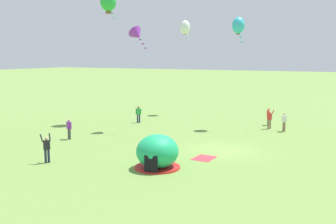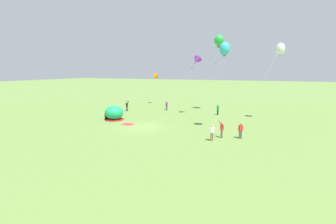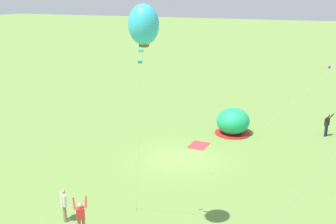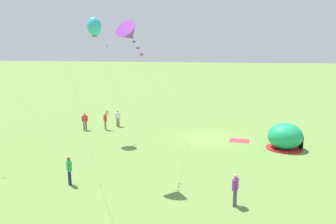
{
  "view_description": "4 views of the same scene",
  "coord_description": "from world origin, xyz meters",
  "px_view_note": "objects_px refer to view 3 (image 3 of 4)",
  "views": [
    {
      "loc": [
        -26.89,
        -9.18,
        6.9
      ],
      "look_at": [
        2.11,
        5.66,
        2.19
      ],
      "focal_mm": 42.0,
      "sensor_mm": 36.0,
      "label": 1
    },
    {
      "loc": [
        13.73,
        -25.01,
        7.21
      ],
      "look_at": [
        2.56,
        1.85,
        1.84
      ],
      "focal_mm": 24.0,
      "sensor_mm": 36.0,
      "label": 2
    },
    {
      "loc": [
        23.14,
        8.68,
        10.82
      ],
      "look_at": [
        2.46,
        0.12,
        4.02
      ],
      "focal_mm": 42.0,
      "sensor_mm": 36.0,
      "label": 3
    },
    {
      "loc": [
        -1.69,
        28.51,
        7.97
      ],
      "look_at": [
        3.3,
        1.81,
        2.6
      ],
      "focal_mm": 35.0,
      "sensor_mm": 36.0,
      "label": 4
    }
  ],
  "objects_px": {
    "person_center_field": "(64,203)",
    "person_arms_raised": "(81,217)",
    "popup_tent": "(233,122)",
    "person_flying_kite": "(327,124)",
    "kite_cyan": "(144,25)"
  },
  "relations": [
    {
      "from": "person_arms_raised",
      "to": "kite_cyan",
      "type": "distance_m",
      "value": 9.22
    },
    {
      "from": "popup_tent",
      "to": "kite_cyan",
      "type": "height_order",
      "value": "kite_cyan"
    },
    {
      "from": "person_center_field",
      "to": "person_arms_raised",
      "type": "xyz_separation_m",
      "value": [
        0.76,
        1.5,
        0.03
      ]
    },
    {
      "from": "popup_tent",
      "to": "person_flying_kite",
      "type": "relative_size",
      "value": 1.49
    },
    {
      "from": "person_center_field",
      "to": "popup_tent",
      "type": "bearing_deg",
      "value": 163.27
    },
    {
      "from": "person_flying_kite",
      "to": "popup_tent",
      "type": "bearing_deg",
      "value": -72.26
    },
    {
      "from": "person_center_field",
      "to": "kite_cyan",
      "type": "bearing_deg",
      "value": 87.64
    },
    {
      "from": "person_flying_kite",
      "to": "person_arms_raised",
      "type": "distance_m",
      "value": 21.11
    },
    {
      "from": "popup_tent",
      "to": "person_flying_kite",
      "type": "xyz_separation_m",
      "value": [
        -2.22,
        6.93,
        0.0
      ]
    },
    {
      "from": "person_arms_raised",
      "to": "person_center_field",
      "type": "bearing_deg",
      "value": -116.69
    },
    {
      "from": "kite_cyan",
      "to": "popup_tent",
      "type": "bearing_deg",
      "value": 179.7
    },
    {
      "from": "popup_tent",
      "to": "person_center_field",
      "type": "xyz_separation_m",
      "value": [
        15.56,
        -4.68,
        -0.03
      ]
    },
    {
      "from": "person_center_field",
      "to": "person_arms_raised",
      "type": "height_order",
      "value": "person_arms_raised"
    },
    {
      "from": "person_flying_kite",
      "to": "person_center_field",
      "type": "bearing_deg",
      "value": -33.14
    },
    {
      "from": "popup_tent",
      "to": "person_arms_raised",
      "type": "distance_m",
      "value": 16.62
    }
  ]
}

